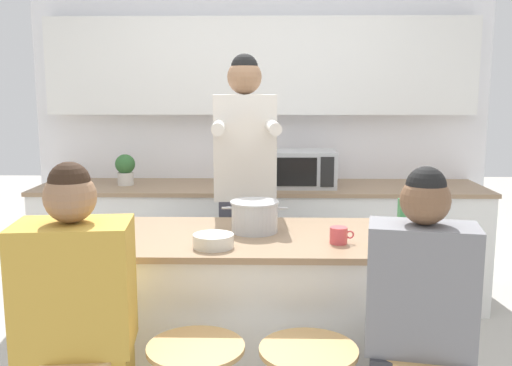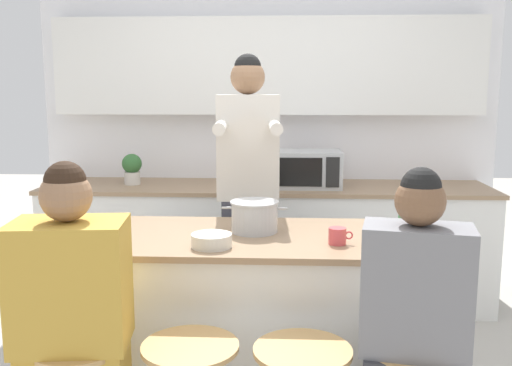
% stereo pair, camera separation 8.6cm
% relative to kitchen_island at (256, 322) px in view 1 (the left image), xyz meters
% --- Properties ---
extents(wall_back, '(3.65, 0.22, 2.70)m').
position_rel_kitchen_island_xyz_m(wall_back, '(0.00, 1.86, 1.07)').
color(wall_back, white).
rests_on(wall_back, ground_plane).
extents(back_counter, '(3.39, 0.69, 0.92)m').
position_rel_kitchen_island_xyz_m(back_counter, '(0.00, 1.53, -0.01)').
color(back_counter, white).
rests_on(back_counter, ground_plane).
extents(kitchen_island, '(1.65, 0.79, 0.93)m').
position_rel_kitchen_island_xyz_m(kitchen_island, '(0.00, 0.00, 0.00)').
color(kitchen_island, black).
rests_on(kitchen_island, ground_plane).
extents(person_cooking, '(0.41, 0.59, 1.86)m').
position_rel_kitchen_island_xyz_m(person_cooking, '(-0.08, 0.70, 0.47)').
color(person_cooking, '#383842').
rests_on(person_cooking, ground_plane).
extents(person_wrapped_blanket, '(0.46, 0.33, 1.39)m').
position_rel_kitchen_island_xyz_m(person_wrapped_blanket, '(-0.68, -0.69, 0.18)').
color(person_wrapped_blanket, gold).
rests_on(person_wrapped_blanket, ground_plane).
extents(person_seated_near, '(0.44, 0.33, 1.37)m').
position_rel_kitchen_island_xyz_m(person_seated_near, '(0.64, -0.69, 0.15)').
color(person_seated_near, '#333338').
rests_on(person_seated_near, ground_plane).
extents(cooking_pot, '(0.33, 0.25, 0.16)m').
position_rel_kitchen_island_xyz_m(cooking_pot, '(-0.01, 0.06, 0.54)').
color(cooking_pot, '#B7BABC').
rests_on(cooking_pot, kitchen_island).
extents(fruit_bowl, '(0.19, 0.19, 0.06)m').
position_rel_kitchen_island_xyz_m(fruit_bowl, '(-0.19, -0.23, 0.49)').
color(fruit_bowl, silver).
rests_on(fruit_bowl, kitchen_island).
extents(coffee_cup_near, '(0.12, 0.08, 0.08)m').
position_rel_kitchen_island_xyz_m(coffee_cup_near, '(0.40, -0.15, 0.50)').
color(coffee_cup_near, '#DB4C51').
rests_on(coffee_cup_near, kitchen_island).
extents(banana_bunch, '(0.15, 0.11, 0.05)m').
position_rel_kitchen_island_xyz_m(banana_bunch, '(0.58, -0.21, 0.48)').
color(banana_bunch, yellow).
rests_on(banana_bunch, kitchen_island).
extents(juice_carton, '(0.07, 0.07, 0.19)m').
position_rel_kitchen_island_xyz_m(juice_carton, '(0.76, 0.08, 0.55)').
color(juice_carton, '#38844C').
rests_on(juice_carton, kitchen_island).
extents(microwave, '(0.54, 0.33, 0.27)m').
position_rel_kitchen_island_xyz_m(microwave, '(0.29, 1.48, 0.59)').
color(microwave, '#B2B5B7').
rests_on(microwave, back_counter).
extents(potted_plant, '(0.15, 0.15, 0.24)m').
position_rel_kitchen_island_xyz_m(potted_plant, '(-1.03, 1.53, 0.58)').
color(potted_plant, beige).
rests_on(potted_plant, back_counter).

